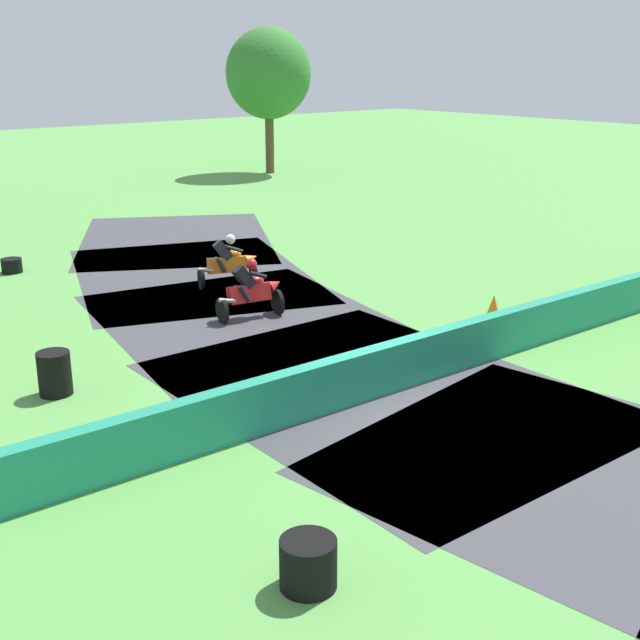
{
  "coord_description": "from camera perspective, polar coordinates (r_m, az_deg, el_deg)",
  "views": [
    {
      "loc": [
        -9.74,
        -9.99,
        5.82
      ],
      "look_at": [
        0.12,
        1.87,
        0.9
      ],
      "focal_mm": 46.64,
      "sensor_mm": 36.0,
      "label": 1
    }
  ],
  "objects": [
    {
      "name": "ground_plane",
      "position": [
        15.12,
        4.21,
        -5.0
      ],
      "size": [
        120.0,
        120.0,
        0.0
      ],
      "primitive_type": "plane",
      "color": "#569947"
    },
    {
      "name": "safety_barrier",
      "position": [
        18.8,
        16.38,
        0.36
      ],
      "size": [
        24.79,
        0.93,
        0.9
      ],
      "primitive_type": "cube",
      "rotation": [
        0.0,
        0.0,
        4.69
      ],
      "color": "#1E8466",
      "rests_on": "ground"
    },
    {
      "name": "motorcycle_chase_red",
      "position": [
        19.25,
        -4.71,
        2.06
      ],
      "size": [
        1.71,
        0.98,
        1.43
      ],
      "color": "black",
      "rests_on": "ground"
    },
    {
      "name": "tire_stack_mid_a",
      "position": [
        15.62,
        -17.75,
        -3.51
      ],
      "size": [
        0.59,
        0.59,
        0.8
      ],
      "color": "black",
      "rests_on": "ground"
    },
    {
      "name": "traffic_cone",
      "position": [
        20.07,
        11.83,
        1.1
      ],
      "size": [
        0.28,
        0.28,
        0.44
      ],
      "primitive_type": "cone",
      "color": "orange",
      "rests_on": "ground"
    },
    {
      "name": "tire_stack_mid_b",
      "position": [
        9.86,
        -0.81,
        -16.36
      ],
      "size": [
        0.67,
        0.67,
        0.6
      ],
      "color": "black",
      "rests_on": "ground"
    },
    {
      "name": "track_asphalt",
      "position": [
        16.16,
        8.39,
        -3.6
      ],
      "size": [
        11.87,
        38.27,
        0.01
      ],
      "color": "#3D3D42",
      "rests_on": "ground"
    },
    {
      "name": "motorcycle_lead_orange",
      "position": [
        21.93,
        -6.23,
        3.97
      ],
      "size": [
        1.71,
        1.16,
        1.42
      ],
      "color": "black",
      "rests_on": "ground"
    },
    {
      "name": "tire_stack_near",
      "position": [
        24.89,
        -20.4,
        3.52
      ],
      "size": [
        0.57,
        0.57,
        0.4
      ],
      "color": "black",
      "rests_on": "ground"
    },
    {
      "name": "tree_mid_rise",
      "position": [
        43.56,
        -3.56,
        16.51
      ],
      "size": [
        4.29,
        4.29,
        7.22
      ],
      "color": "brown",
      "rests_on": "ground"
    }
  ]
}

